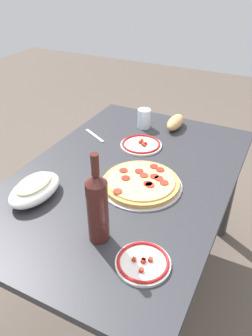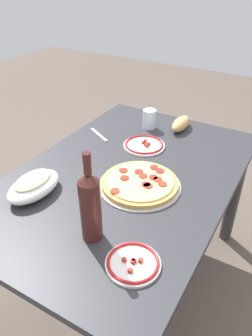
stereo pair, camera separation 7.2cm
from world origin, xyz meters
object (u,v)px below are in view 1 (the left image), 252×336
at_px(dining_table, 126,195).
at_px(baked_pasta_dish, 35,188).
at_px(water_glass, 144,118).
at_px(side_plate_far, 141,145).
at_px(bread_loaf, 175,122).
at_px(pepperoni_pizza, 141,183).
at_px(wine_bottle, 97,207).
at_px(side_plate_near, 143,262).

bearing_deg(dining_table, baked_pasta_dish, -38.96).
xyz_separation_m(water_glass, side_plate_far, (0.20, 0.07, -0.04)).
bearing_deg(bread_loaf, water_glass, -66.58).
xyz_separation_m(dining_table, pepperoni_pizza, (0.05, 0.09, 0.13)).
height_order(wine_bottle, water_glass, wine_bottle).
height_order(baked_pasta_dish, side_plate_near, baked_pasta_dish).
height_order(baked_pasta_dish, wine_bottle, wine_bottle).
bearing_deg(pepperoni_pizza, baked_pasta_dish, -53.22).
xyz_separation_m(baked_pasta_dish, side_plate_near, (0.12, 0.51, -0.03)).
distance_m(pepperoni_pizza, side_plate_far, 0.33).
height_order(side_plate_far, bread_loaf, bread_loaf).
bearing_deg(baked_pasta_dish, water_glass, 170.53).
height_order(wine_bottle, bread_loaf, wine_bottle).
relative_size(pepperoni_pizza, side_plate_near, 1.96).
distance_m(water_glass, side_plate_far, 0.22).
distance_m(wine_bottle, bread_loaf, 0.90).
relative_size(pepperoni_pizza, bread_loaf, 1.94).
distance_m(pepperoni_pizza, wine_bottle, 0.35).
bearing_deg(wine_bottle, side_plate_near, 77.52).
bearing_deg(dining_table, bread_loaf, 175.77).
bearing_deg(side_plate_far, side_plate_near, 24.86).
xyz_separation_m(dining_table, water_glass, (-0.45, -0.12, 0.16)).
xyz_separation_m(pepperoni_pizza, side_plate_far, (-0.30, -0.14, -0.01)).
bearing_deg(bread_loaf, side_plate_far, -16.84).
height_order(water_glass, bread_loaf, water_glass).
distance_m(pepperoni_pizza, water_glass, 0.54).
height_order(dining_table, bread_loaf, bread_loaf).
relative_size(baked_pasta_dish, side_plate_near, 1.40).
relative_size(dining_table, wine_bottle, 4.06).
height_order(side_plate_near, bread_loaf, bread_loaf).
height_order(baked_pasta_dish, bread_loaf, baked_pasta_dish).
height_order(pepperoni_pizza, wine_bottle, wine_bottle).
height_order(baked_pasta_dish, side_plate_far, baked_pasta_dish).
bearing_deg(water_glass, baked_pasta_dish, -9.47).
distance_m(side_plate_near, bread_loaf, 0.96).
bearing_deg(wine_bottle, water_glass, -165.98).
height_order(pepperoni_pizza, baked_pasta_dish, baked_pasta_dish).
distance_m(wine_bottle, side_plate_far, 0.65).
bearing_deg(wine_bottle, bread_loaf, -176.71).
relative_size(water_glass, bread_loaf, 0.59).
bearing_deg(dining_table, wine_bottle, 13.36).
height_order(wine_bottle, side_plate_near, wine_bottle).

